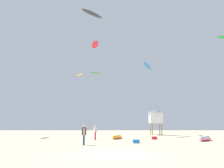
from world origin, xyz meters
The scene contains 13 objects.
ground_plane centered at (0.00, 0.00, 0.00)m, with size 120.00×120.00×0.00m, color beige.
person_foreground centered at (-2.32, 5.57, 0.93)m, with size 0.36×0.52×1.59m.
person_midground centered at (-1.86, 12.12, 0.95)m, with size 0.37×0.54×1.62m.
kite_grounded_near centered at (9.48, 10.49, 0.20)m, with size 2.78×3.42×0.43m.
kite_grounded_far centered at (0.59, 14.01, 0.19)m, with size 1.82×3.48×0.40m.
lifeguard_tower centered at (7.21, 23.55, 3.05)m, with size 2.30×2.30×4.15m.
cooler_box centered at (2.06, 7.48, 0.16)m, with size 0.56×0.36×0.32m, color blue.
gear_bag centered at (4.71, 12.68, 0.16)m, with size 0.56×0.36×0.32m, color red.
kite_aloft_0 centered at (-7.52, 37.83, 13.36)m, with size 2.19×2.54×0.30m.
kite_aloft_1 centered at (6.01, 22.97, 11.40)m, with size 2.45×4.23×1.01m.
kite_aloft_2 centered at (-3.26, 28.62, 17.35)m, with size 2.00×4.30×0.50m.
kite_aloft_3 centered at (-3.47, 32.06, 12.42)m, with size 2.23×1.40×0.35m.
kite_aloft_5 centered at (-3.25, 21.01, 19.84)m, with size 3.89×3.88×0.70m.
Camera 1 is at (-0.23, -12.08, 1.52)m, focal length 34.66 mm.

